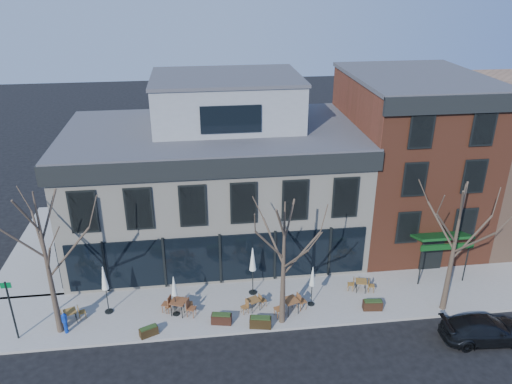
{
  "coord_description": "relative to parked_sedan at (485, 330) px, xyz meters",
  "views": [
    {
      "loc": [
        -1.05,
        -24.84,
        17.35
      ],
      "look_at": [
        2.36,
        2.0,
        5.08
      ],
      "focal_mm": 35.0,
      "sensor_mm": 36.0,
      "label": 1
    }
  ],
  "objects": [
    {
      "name": "cafe_set_3",
      "position": [
        -11.33,
        3.73,
        -0.08
      ],
      "size": [
        1.56,
        0.98,
        0.81
      ],
      "color": "brown",
      "rests_on": "sidewalk_front"
    },
    {
      "name": "tree_mid",
      "position": [
        -9.94,
        2.55,
        3.14
      ],
      "size": [
        3.5,
        3.55,
        7.04
      ],
      "color": "#382B21",
      "rests_on": "sidewalk_front"
    },
    {
      "name": "cafe_set_1",
      "position": [
        -15.38,
        3.89,
        0.03
      ],
      "size": [
        1.97,
        1.19,
        1.02
      ],
      "color": "brown",
      "rests_on": "sidewalk_front"
    },
    {
      "name": "parked_sedan",
      "position": [
        0.0,
        0.0,
        0.0
      ],
      "size": [
        4.56,
        2.04,
        1.3
      ],
      "primitive_type": "imported",
      "rotation": [
        0.0,
        0.0,
        1.52
      ],
      "color": "black",
      "rests_on": "ground"
    },
    {
      "name": "umbrella_1",
      "position": [
        -15.54,
        3.85,
        1.22
      ],
      "size": [
        0.39,
        0.39,
        2.43
      ],
      "color": "black",
      "rests_on": "sidewalk_front"
    },
    {
      "name": "planter_2",
      "position": [
        -11.15,
        2.25,
        -0.18
      ],
      "size": [
        1.2,
        0.66,
        0.63
      ],
      "color": "black",
      "rests_on": "sidewalk_front"
    },
    {
      "name": "ground",
      "position": [
        -12.96,
        6.45,
        -0.65
      ],
      "size": [
        120.0,
        120.0,
        0.0
      ],
      "primitive_type": "plane",
      "color": "black",
      "rests_on": "ground"
    },
    {
      "name": "planter_3",
      "position": [
        -4.86,
        2.93,
        -0.21
      ],
      "size": [
        1.09,
        0.53,
        0.59
      ],
      "color": "black",
      "rests_on": "sidewalk_front"
    },
    {
      "name": "cafe_set_5",
      "position": [
        -4.95,
        4.68,
        -0.07
      ],
      "size": [
        1.61,
        0.77,
        0.83
      ],
      "color": "brown",
      "rests_on": "sidewalk_front"
    },
    {
      "name": "sidewalk_side",
      "position": [
        -24.21,
        12.45,
        -0.57
      ],
      "size": [
        4.5,
        12.0,
        0.15
      ],
      "primitive_type": "cube",
      "color": "gray",
      "rests_on": "ground"
    },
    {
      "name": "sidewalk_front",
      "position": [
        -9.71,
        4.3,
        -0.57
      ],
      "size": [
        33.5,
        4.7,
        0.15
      ],
      "primitive_type": "cube",
      "color": "gray",
      "rests_on": "ground"
    },
    {
      "name": "planter_0",
      "position": [
        -16.89,
        2.32,
        -0.24
      ],
      "size": [
        1.0,
        0.72,
        0.52
      ],
      "color": "#2F220F",
      "rests_on": "sidewalk_front"
    },
    {
      "name": "corner_building",
      "position": [
        -12.88,
        11.52,
        4.07
      ],
      "size": [
        18.39,
        10.39,
        11.1
      ],
      "color": "beige",
      "rests_on": "ground"
    },
    {
      "name": "tree_right",
      "position": [
        -0.94,
        2.55,
        3.37
      ],
      "size": [
        3.72,
        3.77,
        7.48
      ],
      "color": "#382B21",
      "rests_on": "sidewalk_front"
    },
    {
      "name": "cafe_set_0",
      "position": [
        -21.05,
        3.94,
        -0.07
      ],
      "size": [
        1.6,
        0.93,
        0.83
      ],
      "color": "brown",
      "rests_on": "sidewalk_front"
    },
    {
      "name": "tree_corner",
      "position": [
        -21.44,
        3.25,
        3.6
      ],
      "size": [
        3.93,
        3.98,
        7.92
      ],
      "color": "#382B21",
      "rests_on": "sidewalk_front"
    },
    {
      "name": "cafe_set_2",
      "position": [
        -15.38,
        4.14,
        -0.08
      ],
      "size": [
        1.57,
        0.67,
        0.82
      ],
      "color": "brown",
      "rests_on": "sidewalk_front"
    },
    {
      "name": "sign_pole",
      "position": [
        -23.46,
        2.95,
        1.43
      ],
      "size": [
        0.5,
        0.1,
        3.4
      ],
      "color": "black",
      "rests_on": "sidewalk_front"
    },
    {
      "name": "umbrella_0",
      "position": [
        -19.19,
        4.52,
        1.55
      ],
      "size": [
        0.46,
        0.46,
        2.91
      ],
      "color": "black",
      "rests_on": "sidewalk_front"
    },
    {
      "name": "cafe_set_4",
      "position": [
        -9.38,
        3.23,
        0.02
      ],
      "size": [
        1.98,
        1.12,
        1.02
      ],
      "color": "brown",
      "rests_on": "sidewalk_front"
    },
    {
      "name": "umbrella_3",
      "position": [
        -8.1,
        3.78,
        1.24
      ],
      "size": [
        0.39,
        0.39,
        2.46
      ],
      "color": "black",
      "rests_on": "sidewalk_front"
    },
    {
      "name": "call_box",
      "position": [
        -21.11,
        3.07,
        0.15
      ],
      "size": [
        0.25,
        0.24,
        1.23
      ],
      "color": "#0C2F9C",
      "rests_on": "sidewalk_front"
    },
    {
      "name": "red_brick_building",
      "position": [
        0.04,
        11.43,
        4.99
      ],
      "size": [
        8.2,
        11.78,
        11.18
      ],
      "color": "brown",
      "rests_on": "ground"
    },
    {
      "name": "planter_1",
      "position": [
        -13.15,
        2.8,
        -0.2
      ],
      "size": [
        1.13,
        0.63,
        0.6
      ],
      "color": "black",
      "rests_on": "sidewalk_front"
    },
    {
      "name": "umbrella_2",
      "position": [
        -11.19,
        5.26,
        1.62
      ],
      "size": [
        0.48,
        0.48,
        3.0
      ],
      "color": "black",
      "rests_on": "sidewalk_front"
    }
  ]
}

